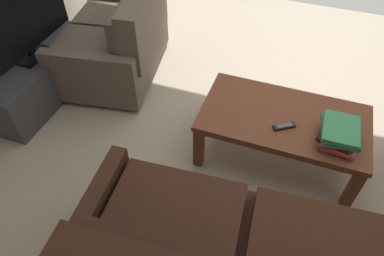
{
  "coord_description": "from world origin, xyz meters",
  "views": [
    {
      "loc": [
        0.07,
        2.17,
        2.19
      ],
      "look_at": [
        0.55,
        0.85,
        0.71
      ],
      "focal_mm": 32.59,
      "sensor_mm": 36.0,
      "label": 1
    }
  ],
  "objects_px": {
    "coffee_table": "(283,123)",
    "tv_stand": "(40,75)",
    "loveseat_near": "(118,41)",
    "book_stack": "(339,134)",
    "tv_remote": "(284,126)",
    "flat_tv": "(18,18)"
  },
  "relations": [
    {
      "from": "tv_stand",
      "to": "tv_remote",
      "type": "height_order",
      "value": "tv_remote"
    },
    {
      "from": "flat_tv",
      "to": "tv_remote",
      "type": "height_order",
      "value": "flat_tv"
    },
    {
      "from": "loveseat_near",
      "to": "tv_stand",
      "type": "height_order",
      "value": "loveseat_near"
    },
    {
      "from": "flat_tv",
      "to": "book_stack",
      "type": "distance_m",
      "value": 2.58
    },
    {
      "from": "flat_tv",
      "to": "book_stack",
      "type": "xyz_separation_m",
      "value": [
        -2.56,
        0.14,
        -0.28
      ]
    },
    {
      "from": "flat_tv",
      "to": "loveseat_near",
      "type": "bearing_deg",
      "value": -134.66
    },
    {
      "from": "tv_remote",
      "to": "coffee_table",
      "type": "bearing_deg",
      "value": -84.29
    },
    {
      "from": "loveseat_near",
      "to": "tv_remote",
      "type": "relative_size",
      "value": 8.25
    },
    {
      "from": "coffee_table",
      "to": "loveseat_near",
      "type": "bearing_deg",
      "value": -18.83
    },
    {
      "from": "tv_remote",
      "to": "flat_tv",
      "type": "bearing_deg",
      "value": -3.45
    },
    {
      "from": "book_stack",
      "to": "coffee_table",
      "type": "bearing_deg",
      "value": -18.11
    },
    {
      "from": "coffee_table",
      "to": "tv_remote",
      "type": "xyz_separation_m",
      "value": [
        -0.01,
        0.11,
        0.07
      ]
    },
    {
      "from": "tv_stand",
      "to": "tv_remote",
      "type": "xyz_separation_m",
      "value": [
        -2.2,
        0.13,
        0.23
      ]
    },
    {
      "from": "loveseat_near",
      "to": "tv_stand",
      "type": "xyz_separation_m",
      "value": [
        0.54,
        0.54,
        -0.15
      ]
    },
    {
      "from": "flat_tv",
      "to": "tv_stand",
      "type": "bearing_deg",
      "value": 75.06
    },
    {
      "from": "coffee_table",
      "to": "flat_tv",
      "type": "xyz_separation_m",
      "value": [
        2.19,
        -0.02,
        0.41
      ]
    },
    {
      "from": "flat_tv",
      "to": "book_stack",
      "type": "relative_size",
      "value": 3.36
    },
    {
      "from": "loveseat_near",
      "to": "book_stack",
      "type": "relative_size",
      "value": 3.97
    },
    {
      "from": "loveseat_near",
      "to": "book_stack",
      "type": "xyz_separation_m",
      "value": [
        -2.02,
        0.68,
        0.14
      ]
    },
    {
      "from": "coffee_table",
      "to": "tv_stand",
      "type": "height_order",
      "value": "coffee_table"
    },
    {
      "from": "book_stack",
      "to": "tv_remote",
      "type": "relative_size",
      "value": 2.08
    },
    {
      "from": "coffee_table",
      "to": "flat_tv",
      "type": "height_order",
      "value": "flat_tv"
    }
  ]
}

